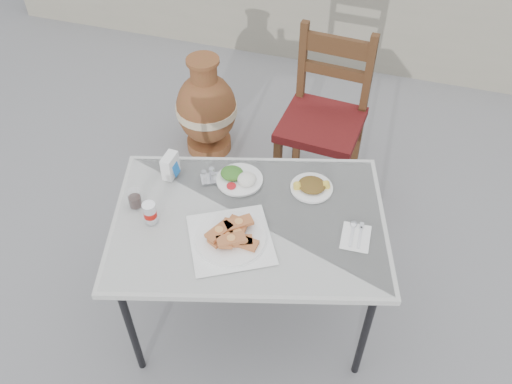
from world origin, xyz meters
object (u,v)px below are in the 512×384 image
(chair, at_px, (324,118))
(condiment_caddy, at_px, (210,177))
(cola_glass, at_px, (135,199))
(napkin_holder, at_px, (170,166))
(terracotta_urn, at_px, (207,109))
(salad_rice_plate, at_px, (239,177))
(salad_chopped_plate, at_px, (312,186))
(soda_can, at_px, (150,213))
(pide_plate, at_px, (230,235))
(cafe_table, at_px, (249,227))

(chair, bearing_deg, condiment_caddy, -108.76)
(cola_glass, xyz_separation_m, napkin_holder, (0.07, 0.23, 0.02))
(terracotta_urn, bearing_deg, salad_rice_plate, -60.02)
(cola_glass, distance_m, napkin_holder, 0.24)
(salad_chopped_plate, xyz_separation_m, cola_glass, (-0.72, -0.33, 0.02))
(soda_can, bearing_deg, cola_glass, 148.34)
(cola_glass, height_order, condiment_caddy, cola_glass)
(salad_rice_plate, bearing_deg, napkin_holder, -169.81)
(salad_rice_plate, distance_m, cola_glass, 0.48)
(soda_can, bearing_deg, salad_chopped_plate, 32.69)
(pide_plate, xyz_separation_m, cola_glass, (-0.47, 0.06, 0.01))
(napkin_holder, xyz_separation_m, chair, (0.56, 0.89, -0.25))
(napkin_holder, distance_m, terracotta_urn, 1.13)
(salad_chopped_plate, distance_m, napkin_holder, 0.66)
(napkin_holder, relative_size, terracotta_urn, 0.16)
(soda_can, distance_m, cola_glass, 0.13)
(condiment_caddy, bearing_deg, napkin_holder, -173.90)
(salad_chopped_plate, bearing_deg, salad_rice_plate, -172.02)
(napkin_holder, bearing_deg, cafe_table, -16.97)
(salad_rice_plate, bearing_deg, condiment_caddy, -164.00)
(terracotta_urn, bearing_deg, cafe_table, -60.28)
(salad_chopped_plate, bearing_deg, cola_glass, -155.42)
(condiment_caddy, bearing_deg, terracotta_urn, 113.12)
(soda_can, xyz_separation_m, terracotta_urn, (-0.27, 1.30, -0.45))
(salad_rice_plate, height_order, salad_chopped_plate, salad_rice_plate)
(napkin_holder, bearing_deg, terracotta_urn, 106.24)
(condiment_caddy, height_order, terracotta_urn, condiment_caddy)
(condiment_caddy, distance_m, terracotta_urn, 1.16)
(cafe_table, height_order, terracotta_urn, cafe_table)
(cola_glass, bearing_deg, salad_chopped_plate, 24.58)
(soda_can, bearing_deg, terracotta_urn, 101.61)
(napkin_holder, height_order, terracotta_urn, napkin_holder)
(soda_can, xyz_separation_m, cola_glass, (-0.11, 0.07, -0.01))
(salad_chopped_plate, bearing_deg, condiment_caddy, -169.76)
(cafe_table, xyz_separation_m, salad_chopped_plate, (0.22, 0.26, 0.07))
(salad_rice_plate, bearing_deg, salad_chopped_plate, 7.98)
(pide_plate, height_order, cola_glass, cola_glass)
(cola_glass, bearing_deg, soda_can, -31.66)
(cola_glass, distance_m, terracotta_urn, 1.32)
(salad_chopped_plate, bearing_deg, cafe_table, -129.74)
(soda_can, bearing_deg, pide_plate, 0.27)
(cola_glass, relative_size, chair, 0.08)
(soda_can, height_order, napkin_holder, napkin_holder)
(cola_glass, height_order, napkin_holder, napkin_holder)
(soda_can, height_order, chair, chair)
(condiment_caddy, xyz_separation_m, terracotta_urn, (-0.42, 0.99, -0.42))
(salad_chopped_plate, relative_size, chair, 0.19)
(condiment_caddy, distance_m, chair, 0.97)
(salad_rice_plate, relative_size, terracotta_urn, 0.31)
(napkin_holder, bearing_deg, chair, 61.02)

